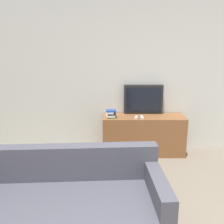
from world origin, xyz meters
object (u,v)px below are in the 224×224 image
(remote_on_stand, at_px, (141,117))
(remote_secondary, at_px, (135,117))
(tv_stand, at_px, (142,135))
(television, at_px, (142,99))
(couch, at_px, (60,211))
(book_stack, at_px, (110,114))

(remote_on_stand, xyz_separation_m, remote_secondary, (-0.10, -0.01, -0.00))
(tv_stand, height_order, remote_secondary, remote_secondary)
(remote_on_stand, distance_m, remote_secondary, 0.10)
(remote_on_stand, bearing_deg, television, 80.32)
(couch, xyz_separation_m, remote_secondary, (0.90, 1.96, 0.39))
(tv_stand, distance_m, remote_on_stand, 0.37)
(tv_stand, xyz_separation_m, television, (0.00, 0.18, 0.59))
(remote_on_stand, height_order, remote_secondary, same)
(remote_secondary, bearing_deg, tv_stand, 39.62)
(couch, xyz_separation_m, remote_on_stand, (0.99, 1.97, 0.39))
(television, xyz_separation_m, book_stack, (-0.56, -0.25, -0.19))
(couch, distance_m, book_stack, 2.11)
(book_stack, distance_m, remote_on_stand, 0.52)
(couch, relative_size, remote_on_stand, 11.02)
(couch, xyz_separation_m, book_stack, (0.48, 2.01, 0.43))
(book_stack, distance_m, remote_secondary, 0.42)
(tv_stand, relative_size, remote_on_stand, 7.54)
(television, height_order, couch, television)
(tv_stand, xyz_separation_m, couch, (-1.04, -2.07, -0.04))
(tv_stand, bearing_deg, couch, -116.57)
(television, bearing_deg, book_stack, -156.21)
(tv_stand, xyz_separation_m, remote_on_stand, (-0.05, -0.10, 0.35))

